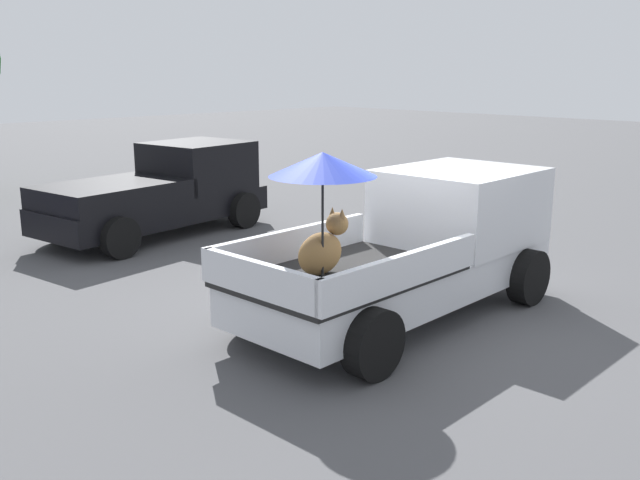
{
  "coord_description": "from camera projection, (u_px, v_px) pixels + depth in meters",
  "views": [
    {
      "loc": [
        -7.16,
        -5.74,
        3.3
      ],
      "look_at": [
        -0.8,
        0.72,
        1.1
      ],
      "focal_mm": 39.61,
      "sensor_mm": 36.0,
      "label": 1
    }
  ],
  "objects": [
    {
      "name": "pickup_truck_main",
      "position": [
        419.0,
        243.0,
        9.7
      ],
      "size": [
        5.11,
        2.37,
        2.38
      ],
      "rotation": [
        0.0,
        0.0,
        0.03
      ],
      "color": "black",
      "rests_on": "ground"
    },
    {
      "name": "ground_plane",
      "position": [
        399.0,
        317.0,
        9.63
      ],
      "size": [
        80.0,
        80.0,
        0.0
      ],
      "primitive_type": "plane",
      "color": "#4C4C4F"
    },
    {
      "name": "pickup_truck_far",
      "position": [
        163.0,
        191.0,
        14.39
      ],
      "size": [
        5.0,
        2.68,
        1.8
      ],
      "rotation": [
        0.0,
        0.0,
        0.14
      ],
      "color": "black",
      "rests_on": "ground"
    }
  ]
}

